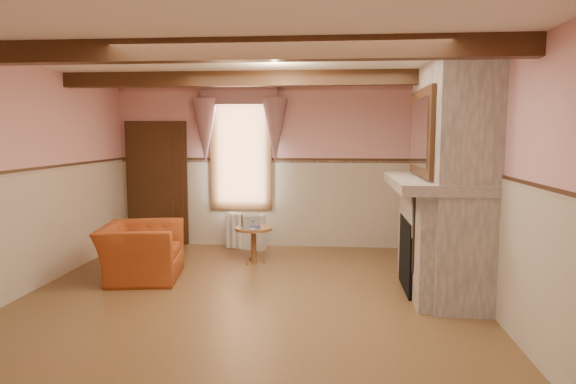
# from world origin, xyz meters

# --- Properties ---
(floor) EXTENTS (5.50, 6.00, 0.01)m
(floor) POSITION_xyz_m (0.00, 0.00, 0.00)
(floor) COLOR brown
(floor) RESTS_ON ground
(ceiling) EXTENTS (5.50, 6.00, 0.01)m
(ceiling) POSITION_xyz_m (0.00, 0.00, 2.80)
(ceiling) COLOR silver
(ceiling) RESTS_ON wall_back
(wall_back) EXTENTS (5.50, 0.02, 2.80)m
(wall_back) POSITION_xyz_m (0.00, 3.00, 1.40)
(wall_back) COLOR pink
(wall_back) RESTS_ON floor
(wall_front) EXTENTS (5.50, 0.02, 2.80)m
(wall_front) POSITION_xyz_m (0.00, -3.00, 1.40)
(wall_front) COLOR pink
(wall_front) RESTS_ON floor
(wall_left) EXTENTS (0.02, 6.00, 2.80)m
(wall_left) POSITION_xyz_m (-2.75, 0.00, 1.40)
(wall_left) COLOR pink
(wall_left) RESTS_ON floor
(wall_right) EXTENTS (0.02, 6.00, 2.80)m
(wall_right) POSITION_xyz_m (2.75, 0.00, 1.40)
(wall_right) COLOR pink
(wall_right) RESTS_ON floor
(wainscot) EXTENTS (5.50, 6.00, 1.50)m
(wainscot) POSITION_xyz_m (0.00, 0.00, 0.75)
(wainscot) COLOR beige
(wainscot) RESTS_ON floor
(chair_rail) EXTENTS (5.50, 6.00, 0.08)m
(chair_rail) POSITION_xyz_m (0.00, 0.00, 1.50)
(chair_rail) COLOR black
(chair_rail) RESTS_ON wainscot
(firebox) EXTENTS (0.20, 0.95, 0.90)m
(firebox) POSITION_xyz_m (2.00, 0.60, 0.45)
(firebox) COLOR black
(firebox) RESTS_ON floor
(armchair) EXTENTS (1.15, 1.27, 0.74)m
(armchair) POSITION_xyz_m (-1.58, 0.78, 0.37)
(armchair) COLOR #994219
(armchair) RESTS_ON floor
(side_table) EXTENTS (0.71, 0.71, 0.55)m
(side_table) POSITION_xyz_m (-0.19, 1.74, 0.28)
(side_table) COLOR brown
(side_table) RESTS_ON floor
(book_stack) EXTENTS (0.34, 0.38, 0.20)m
(book_stack) POSITION_xyz_m (-0.23, 1.71, 0.65)
(book_stack) COLOR #B7AD8C
(book_stack) RESTS_ON side_table
(radiator) EXTENTS (0.72, 0.43, 0.60)m
(radiator) POSITION_xyz_m (-0.48, 2.70, 0.30)
(radiator) COLOR white
(radiator) RESTS_ON floor
(bowl) EXTENTS (0.34, 0.34, 0.08)m
(bowl) POSITION_xyz_m (2.24, 0.67, 1.46)
(bowl) COLOR brown
(bowl) RESTS_ON mantel
(mantel_clock) EXTENTS (0.14, 0.24, 0.20)m
(mantel_clock) POSITION_xyz_m (2.24, 1.40, 1.52)
(mantel_clock) COLOR black
(mantel_clock) RESTS_ON mantel
(oil_lamp) EXTENTS (0.11, 0.11, 0.28)m
(oil_lamp) POSITION_xyz_m (2.24, 1.24, 1.56)
(oil_lamp) COLOR gold
(oil_lamp) RESTS_ON mantel
(candle_red) EXTENTS (0.06, 0.06, 0.16)m
(candle_red) POSITION_xyz_m (2.24, -0.21, 1.50)
(candle_red) COLOR #AD1527
(candle_red) RESTS_ON mantel
(jar_yellow) EXTENTS (0.06, 0.06, 0.12)m
(jar_yellow) POSITION_xyz_m (2.24, 0.13, 1.48)
(jar_yellow) COLOR gold
(jar_yellow) RESTS_ON mantel
(fireplace) EXTENTS (0.85, 2.00, 2.80)m
(fireplace) POSITION_xyz_m (2.42, 0.60, 1.40)
(fireplace) COLOR gray
(fireplace) RESTS_ON floor
(mantel) EXTENTS (1.05, 2.05, 0.12)m
(mantel) POSITION_xyz_m (2.24, 0.60, 1.36)
(mantel) COLOR gray
(mantel) RESTS_ON fireplace
(overmantel_mirror) EXTENTS (0.06, 1.44, 1.04)m
(overmantel_mirror) POSITION_xyz_m (2.06, 0.60, 1.97)
(overmantel_mirror) COLOR silver
(overmantel_mirror) RESTS_ON fireplace
(door) EXTENTS (1.10, 0.10, 2.10)m
(door) POSITION_xyz_m (-2.10, 2.94, 1.05)
(door) COLOR black
(door) RESTS_ON floor
(window) EXTENTS (1.06, 0.08, 2.02)m
(window) POSITION_xyz_m (-0.60, 2.97, 1.65)
(window) COLOR white
(window) RESTS_ON wall_back
(window_drapes) EXTENTS (1.30, 0.14, 1.40)m
(window_drapes) POSITION_xyz_m (-0.60, 2.88, 2.25)
(window_drapes) COLOR gray
(window_drapes) RESTS_ON wall_back
(ceiling_beam_front) EXTENTS (5.50, 0.18, 0.20)m
(ceiling_beam_front) POSITION_xyz_m (0.00, -1.20, 2.70)
(ceiling_beam_front) COLOR black
(ceiling_beam_front) RESTS_ON ceiling
(ceiling_beam_back) EXTENTS (5.50, 0.18, 0.20)m
(ceiling_beam_back) POSITION_xyz_m (0.00, 1.20, 2.70)
(ceiling_beam_back) COLOR black
(ceiling_beam_back) RESTS_ON ceiling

